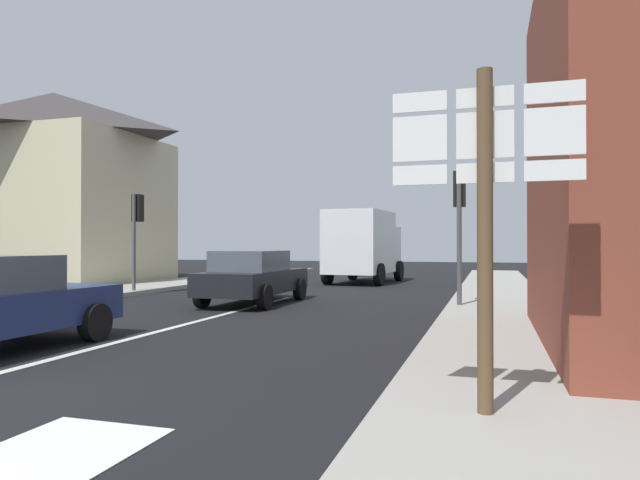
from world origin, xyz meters
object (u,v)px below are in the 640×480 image
(delivery_truck, at_px, (363,244))
(route_sign_post, at_px, (485,203))
(traffic_light_near_left, at_px, (137,220))
(sedan_far, at_px, (253,276))
(traffic_light_near_right, at_px, (459,207))

(delivery_truck, xyz_separation_m, route_sign_post, (5.18, -18.35, 0.35))
(route_sign_post, height_order, traffic_light_near_left, traffic_light_near_left)
(sedan_far, bearing_deg, traffic_light_near_right, 2.16)
(traffic_light_near_right, bearing_deg, route_sign_post, -85.70)
(traffic_light_near_left, bearing_deg, sedan_far, -18.32)
(delivery_truck, distance_m, traffic_light_near_right, 10.14)
(route_sign_post, distance_m, traffic_light_near_left, 15.45)
(traffic_light_near_left, bearing_deg, route_sign_post, -43.86)
(traffic_light_near_right, distance_m, traffic_light_near_left, 10.54)
(delivery_truck, relative_size, route_sign_post, 1.61)
(route_sign_post, xyz_separation_m, traffic_light_near_right, (-0.70, 9.29, 0.58))
(sedan_far, relative_size, route_sign_post, 1.31)
(sedan_far, distance_m, route_sign_post, 11.10)
(route_sign_post, xyz_separation_m, traffic_light_near_left, (-11.14, 10.70, 0.44))
(sedan_far, xyz_separation_m, traffic_light_near_right, (5.55, 0.21, 1.83))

